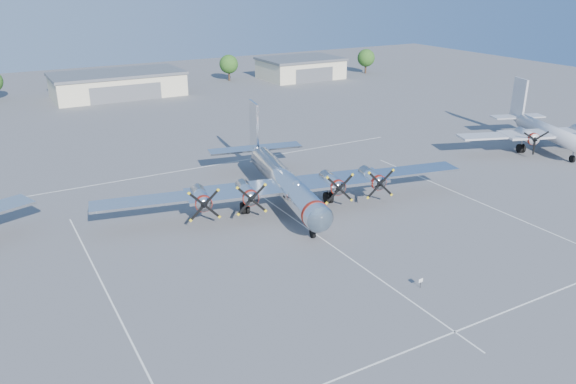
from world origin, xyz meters
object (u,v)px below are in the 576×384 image
twin_engine_east (543,149)px  tree_east (229,64)px  main_bomber_b29 (283,202)px  tree_far_east (366,58)px  hangar_center (118,84)px  info_placard (421,281)px  hangar_east (301,68)px

twin_engine_east → tree_east: bearing=122.2°
main_bomber_b29 → twin_engine_east: (46.79, -0.78, 0.00)m
tree_far_east → hangar_center: bearing=178.3°
tree_east → info_placard: tree_east is taller
tree_far_east → info_placard: bearing=-124.5°
main_bomber_b29 → info_placard: size_ratio=49.08×
hangar_east → main_bomber_b29: hangar_east is taller
hangar_east → tree_east: 19.04m
hangar_center → tree_far_east: 68.05m
hangar_center → hangar_east: 48.00m
hangar_center → main_bomber_b29: bearing=-89.0°
tree_far_east → info_placard: 116.21m
hangar_center → tree_east: (30.00, 6.04, 1.51)m
hangar_east → twin_engine_east: size_ratio=0.68×
main_bomber_b29 → hangar_center: bearing=102.3°
tree_east → hangar_center: bearing=-168.6°
info_placard → tree_east: bearing=71.1°
main_bomber_b29 → info_placard: (0.88, -23.32, 0.63)m
tree_east → hangar_east: bearing=-18.5°
hangar_east → twin_engine_east: (0.07, -75.12, -2.71)m
hangar_center → info_placard: hangar_center is taller
twin_engine_east → tree_far_east: bearing=94.4°
hangar_east → tree_far_east: bearing=-5.6°
info_placard → hangar_center: bearing=87.4°
tree_east → main_bomber_b29: bearing=-109.7°
hangar_center → info_placard: size_ratio=32.04×
info_placard → main_bomber_b29: bearing=88.3°
tree_east → main_bomber_b29: (-28.72, -80.38, -4.22)m
tree_east → twin_engine_east: (18.07, -81.16, -4.22)m
main_bomber_b29 → info_placard: main_bomber_b29 is taller
hangar_east → twin_engine_east: hangar_east is taller
tree_far_east → hangar_east: bearing=174.4°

